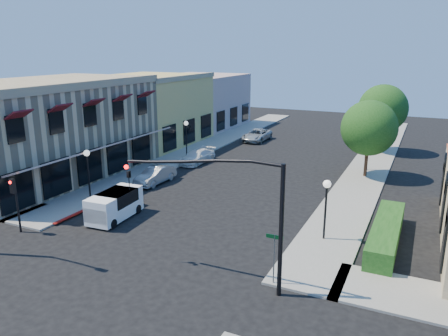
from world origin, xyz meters
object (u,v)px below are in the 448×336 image
at_px(street_tree_b, 383,109).
at_px(lamppost_left_near, 87,161).
at_px(lamppost_left_far, 186,129).
at_px(lamppost_right_far, 367,141).
at_px(secondary_signal, 15,195).
at_px(lamppost_right_near, 326,195).
at_px(parked_car_c, 197,157).
at_px(parked_car_d, 257,135).
at_px(signal_mast_arm, 235,201).
at_px(street_tree_a, 369,128).
at_px(parked_car_b, 155,175).
at_px(white_van, 114,204).
at_px(street_name_sign, 274,251).
at_px(parked_car_a, 122,203).

xyz_separation_m(street_tree_b, lamppost_left_near, (-17.30, -24.00, -1.81)).
distance_m(lamppost_left_far, lamppost_right_far, 17.12).
height_order(secondary_signal, lamppost_right_far, lamppost_right_far).
bearing_deg(secondary_signal, lamppost_right_near, 21.78).
bearing_deg(parked_car_c, parked_car_d, 88.60).
bearing_deg(parked_car_d, secondary_signal, -95.09).
bearing_deg(signal_mast_arm, parked_car_c, 123.09).
bearing_deg(parked_car_d, lamppost_right_far, -30.14).
relative_size(street_tree_a, signal_mast_arm, 0.81).
bearing_deg(street_tree_b, parked_car_b, -128.29).
bearing_deg(white_van, lamppost_left_near, 149.77).
height_order(secondary_signal, parked_car_b, secondary_signal).
bearing_deg(street_tree_b, street_tree_a, -90.00).
bearing_deg(white_van, lamppost_left_far, 104.47).
distance_m(lamppost_left_near, lamppost_right_far, 23.35).
height_order(street_tree_b, parked_car_b, street_tree_b).
xyz_separation_m(street_tree_a, street_name_sign, (-1.30, -19.80, -2.50)).
xyz_separation_m(street_tree_a, lamppost_left_far, (-17.30, 0.00, -1.46)).
height_order(secondary_signal, parked_car_c, secondary_signal).
bearing_deg(signal_mast_arm, parked_car_d, 109.26).
distance_m(white_van, parked_car_c, 14.61).
relative_size(street_tree_b, white_van, 1.73).
bearing_deg(parked_car_d, street_tree_a, -35.44).
relative_size(secondary_signal, lamppost_left_near, 0.93).
distance_m(street_tree_a, parked_car_a, 20.63).
bearing_deg(lamppost_left_near, signal_mast_arm, -24.37).
xyz_separation_m(lamppost_left_far, white_van, (4.25, -16.48, -1.72)).
distance_m(parked_car_a, parked_car_d, 25.07).
bearing_deg(lamppost_left_far, white_van, -75.53).
bearing_deg(street_name_sign, lamppost_left_near, 160.07).
relative_size(lamppost_left_far, parked_car_d, 0.72).
height_order(signal_mast_arm, parked_car_b, signal_mast_arm).
bearing_deg(signal_mast_arm, lamppost_right_far, 83.30).
bearing_deg(lamppost_left_far, lamppost_right_far, 6.71).
height_order(street_tree_b, parked_car_d, street_tree_b).
bearing_deg(parked_car_c, lamppost_left_near, -95.59).
bearing_deg(lamppost_left_near, parked_car_d, 81.24).
xyz_separation_m(secondary_signal, parked_car_a, (3.20, 5.52, -1.78)).
xyz_separation_m(parked_car_a, parked_car_b, (-1.40, 6.07, 0.14)).
distance_m(street_tree_a, lamppost_right_near, 14.08).
height_order(street_tree_a, lamppost_left_far, street_tree_a).
height_order(street_name_sign, white_van, street_name_sign).
xyz_separation_m(lamppost_right_far, parked_car_a, (-13.30, -17.07, -2.20)).
distance_m(lamppost_right_far, parked_car_d, 15.66).
height_order(street_tree_b, lamppost_left_far, street_tree_b).
height_order(lamppost_right_far, parked_car_c, lamppost_right_far).
distance_m(street_name_sign, parked_car_b, 17.48).
distance_m(lamppost_left_near, parked_car_d, 24.37).
height_order(street_name_sign, lamppost_left_near, lamppost_left_near).
height_order(street_tree_b, secondary_signal, street_tree_b).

